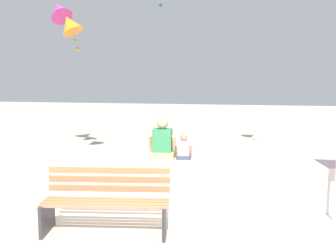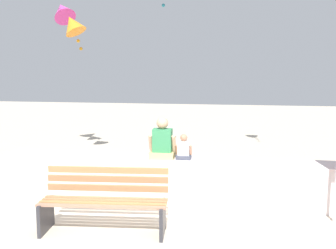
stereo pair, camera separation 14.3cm
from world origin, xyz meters
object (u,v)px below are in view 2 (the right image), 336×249
Objects in this scene: person_adult at (162,142)px; kite_magenta at (63,11)px; park_bench at (105,202)px; kite_orange at (73,25)px; person_child at (184,149)px.

kite_magenta is at bearing 138.87° from person_adult.
park_bench is 4.98m from kite_orange.
person_child is at bearing 0.06° from person_adult.
kite_orange is at bearing 139.47° from person_adult.
person_child is 5.01m from kite_magenta.
park_bench is at bearing -123.87° from person_child.
kite_magenta is (-3.30, 2.55, 2.78)m from person_child.
person_adult is at bearing -41.13° from kite_magenta.
person_child is 4.32m from kite_orange.
kite_orange is at bearing 118.42° from park_bench.
person_child is 0.47× the size of kite_magenta.
person_adult is 0.83× the size of kite_orange.
person_child is (0.37, 0.00, -0.11)m from person_adult.
person_adult is at bearing -179.94° from person_child.
person_adult is 4.01m from kite_orange.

